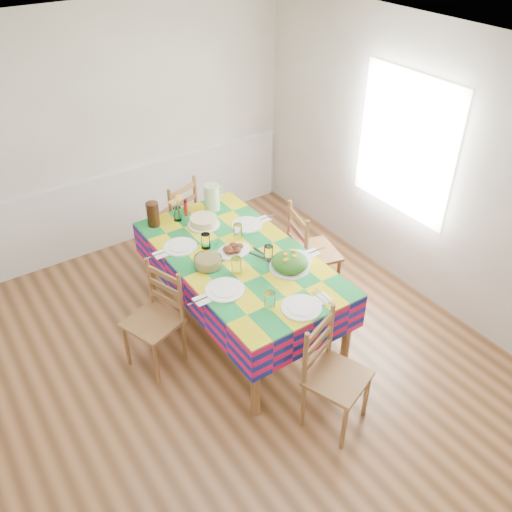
{
  "coord_description": "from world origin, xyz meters",
  "views": [
    {
      "loc": [
        -1.72,
        -2.95,
        3.66
      ],
      "look_at": [
        0.46,
        0.26,
        0.9
      ],
      "focal_mm": 38.0,
      "sensor_mm": 36.0,
      "label": 1
    }
  ],
  "objects_px": {
    "meat_platter": "(233,250)",
    "chair_right": "(310,253)",
    "tea_pitcher": "(153,214)",
    "chair_left": "(156,319)",
    "dining_table": "(239,264)",
    "chair_far": "(175,221)",
    "chair_near": "(332,375)",
    "green_pitcher": "(212,197)"
  },
  "relations": [
    {
      "from": "dining_table",
      "to": "chair_left",
      "type": "bearing_deg",
      "value": 179.0
    },
    {
      "from": "chair_left",
      "to": "chair_right",
      "type": "xyz_separation_m",
      "value": [
        1.71,
        -0.0,
        0.04
      ]
    },
    {
      "from": "meat_platter",
      "to": "chair_right",
      "type": "height_order",
      "value": "chair_right"
    },
    {
      "from": "dining_table",
      "to": "chair_right",
      "type": "height_order",
      "value": "chair_right"
    },
    {
      "from": "meat_platter",
      "to": "chair_left",
      "type": "distance_m",
      "value": 0.93
    },
    {
      "from": "dining_table",
      "to": "chair_far",
      "type": "xyz_separation_m",
      "value": [
        0.02,
        1.35,
        -0.23
      ]
    },
    {
      "from": "chair_left",
      "to": "chair_far",
      "type": "bearing_deg",
      "value": 127.51
    },
    {
      "from": "chair_left",
      "to": "chair_right",
      "type": "height_order",
      "value": "chair_right"
    },
    {
      "from": "chair_near",
      "to": "dining_table",
      "type": "bearing_deg",
      "value": 68.72
    },
    {
      "from": "dining_table",
      "to": "green_pitcher",
      "type": "distance_m",
      "value": 0.92
    },
    {
      "from": "chair_far",
      "to": "chair_right",
      "type": "distance_m",
      "value": 1.58
    },
    {
      "from": "dining_table",
      "to": "tea_pitcher",
      "type": "bearing_deg",
      "value": 114.08
    },
    {
      "from": "chair_near",
      "to": "chair_far",
      "type": "height_order",
      "value": "chair_far"
    },
    {
      "from": "dining_table",
      "to": "tea_pitcher",
      "type": "relative_size",
      "value": 8.7
    },
    {
      "from": "green_pitcher",
      "to": "chair_right",
      "type": "xyz_separation_m",
      "value": [
        0.62,
        -0.85,
        -0.44
      ]
    },
    {
      "from": "chair_left",
      "to": "dining_table",
      "type": "bearing_deg",
      "value": 69.74
    },
    {
      "from": "tea_pitcher",
      "to": "chair_right",
      "type": "bearing_deg",
      "value": -35.57
    },
    {
      "from": "chair_far",
      "to": "chair_right",
      "type": "height_order",
      "value": "chair_right"
    },
    {
      "from": "meat_platter",
      "to": "chair_right",
      "type": "xyz_separation_m",
      "value": [
        0.86,
        -0.07,
        -0.34
      ]
    },
    {
      "from": "dining_table",
      "to": "chair_near",
      "type": "bearing_deg",
      "value": -90.69
    },
    {
      "from": "chair_near",
      "to": "chair_right",
      "type": "distance_m",
      "value": 1.61
    },
    {
      "from": "chair_near",
      "to": "meat_platter",
      "type": "bearing_deg",
      "value": 69.23
    },
    {
      "from": "meat_platter",
      "to": "chair_right",
      "type": "bearing_deg",
      "value": -4.5
    },
    {
      "from": "green_pitcher",
      "to": "chair_far",
      "type": "height_order",
      "value": "green_pitcher"
    },
    {
      "from": "chair_near",
      "to": "chair_left",
      "type": "bearing_deg",
      "value": 101.05
    },
    {
      "from": "green_pitcher",
      "to": "chair_right",
      "type": "distance_m",
      "value": 1.14
    },
    {
      "from": "meat_platter",
      "to": "chair_right",
      "type": "relative_size",
      "value": 0.32
    },
    {
      "from": "green_pitcher",
      "to": "chair_near",
      "type": "bearing_deg",
      "value": -96.3
    },
    {
      "from": "tea_pitcher",
      "to": "chair_left",
      "type": "relative_size",
      "value": 0.25
    },
    {
      "from": "meat_platter",
      "to": "chair_near",
      "type": "height_order",
      "value": "chair_near"
    },
    {
      "from": "tea_pitcher",
      "to": "chair_far",
      "type": "distance_m",
      "value": 0.75
    },
    {
      "from": "chair_far",
      "to": "chair_right",
      "type": "xyz_separation_m",
      "value": [
        0.83,
        -1.34,
        0.01
      ]
    },
    {
      "from": "chair_far",
      "to": "chair_near",
      "type": "bearing_deg",
      "value": 69.15
    },
    {
      "from": "meat_platter",
      "to": "chair_left",
      "type": "xyz_separation_m",
      "value": [
        -0.84,
        -0.06,
        -0.38
      ]
    },
    {
      "from": "chair_near",
      "to": "chair_far",
      "type": "relative_size",
      "value": 0.98
    },
    {
      "from": "chair_left",
      "to": "chair_right",
      "type": "relative_size",
      "value": 0.93
    },
    {
      "from": "dining_table",
      "to": "tea_pitcher",
      "type": "xyz_separation_m",
      "value": [
        -0.41,
        0.91,
        0.22
      ]
    },
    {
      "from": "tea_pitcher",
      "to": "chair_far",
      "type": "relative_size",
      "value": 0.24
    },
    {
      "from": "dining_table",
      "to": "chair_left",
      "type": "relative_size",
      "value": 2.19
    },
    {
      "from": "chair_near",
      "to": "tea_pitcher",
      "type": "bearing_deg",
      "value": 79.23
    },
    {
      "from": "meat_platter",
      "to": "tea_pitcher",
      "type": "height_order",
      "value": "tea_pitcher"
    },
    {
      "from": "green_pitcher",
      "to": "tea_pitcher",
      "type": "height_order",
      "value": "green_pitcher"
    }
  ]
}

